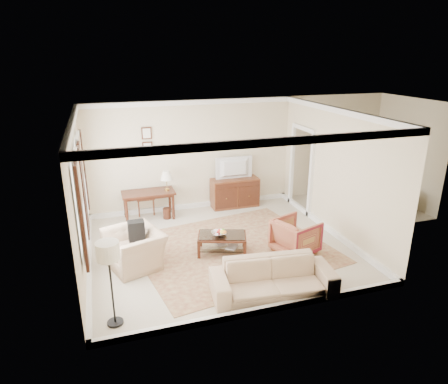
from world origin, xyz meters
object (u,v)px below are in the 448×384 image
tv (235,161)px  club_armchair (134,243)px  sideboard (235,192)px  sofa (273,273)px  coffee_table (222,239)px  striped_armchair (296,235)px  writing_desk (148,196)px

tv → club_armchair: bearing=39.7°
sideboard → club_armchair: size_ratio=1.15×
sofa → coffee_table: bearing=109.1°
striped_armchair → club_armchair: (-3.27, 0.49, 0.07)m
club_armchair → sofa: bearing=32.4°
sideboard → striped_armchair: 2.97m
writing_desk → coffee_table: writing_desk is taller
writing_desk → tv: tv is taller
coffee_table → club_armchair: bearing=178.9°
coffee_table → sideboard: bearing=65.4°
striped_armchair → club_armchair: club_armchair is taller
coffee_table → club_armchair: 1.81m
striped_armchair → sofa: size_ratio=0.39×
writing_desk → striped_armchair: bearing=-46.2°
striped_armchair → club_armchair: size_ratio=0.74×
coffee_table → sofa: sofa is taller
striped_armchair → club_armchair: bearing=62.3°
striped_armchair → sofa: bearing=120.5°
writing_desk → sofa: (1.60, -4.08, -0.19)m
club_armchair → tv: bearing=111.1°
striped_armchair → club_armchair: 3.31m
writing_desk → tv: (2.35, 0.13, 0.67)m
sofa → striped_armchair: bearing=56.2°
coffee_table → sofa: size_ratio=0.53×
sideboard → sofa: 4.30m
tv → sideboard: bearing=-90.0°
club_armchair → writing_desk: bearing=147.2°
coffee_table → sofa: 1.78m
writing_desk → sofa: sofa is taller
writing_desk → sideboard: 2.37m
club_armchair → coffee_table: bearing=70.3°
sideboard → club_armchair: 3.84m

